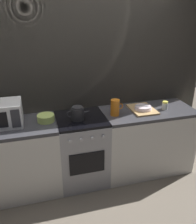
{
  "coord_description": "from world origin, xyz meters",
  "views": [
    {
      "loc": [
        -0.51,
        -2.59,
        2.12
      ],
      "look_at": [
        0.22,
        0.0,
        0.95
      ],
      "focal_mm": 38.65,
      "sensor_mm": 36.0,
      "label": 1
    }
  ],
  "objects_px": {
    "stove_unit": "(82,150)",
    "kettle": "(78,113)",
    "pitcher": "(115,107)",
    "microwave": "(1,114)",
    "spice_jar": "(165,105)",
    "mixing_bowl": "(46,118)",
    "dish_pile": "(143,109)"
  },
  "relations": [
    {
      "from": "mixing_bowl",
      "to": "kettle",
      "type": "bearing_deg",
      "value": -9.51
    },
    {
      "from": "stove_unit",
      "to": "microwave",
      "type": "height_order",
      "value": "microwave"
    },
    {
      "from": "kettle",
      "to": "mixing_bowl",
      "type": "bearing_deg",
      "value": 170.49
    },
    {
      "from": "mixing_bowl",
      "to": "spice_jar",
      "type": "xyz_separation_m",
      "value": [
        1.53,
        -0.05,
        0.01
      ]
    },
    {
      "from": "kettle",
      "to": "pitcher",
      "type": "height_order",
      "value": "pitcher"
    },
    {
      "from": "microwave",
      "to": "spice_jar",
      "type": "height_order",
      "value": "microwave"
    },
    {
      "from": "stove_unit",
      "to": "kettle",
      "type": "relative_size",
      "value": 3.16
    },
    {
      "from": "kettle",
      "to": "dish_pile",
      "type": "bearing_deg",
      "value": 3.58
    },
    {
      "from": "microwave",
      "to": "spice_jar",
      "type": "xyz_separation_m",
      "value": [
        2.01,
        -0.08,
        -0.08
      ]
    },
    {
      "from": "stove_unit",
      "to": "pitcher",
      "type": "relative_size",
      "value": 4.5
    },
    {
      "from": "pitcher",
      "to": "dish_pile",
      "type": "xyz_separation_m",
      "value": [
        0.4,
        0.04,
        -0.08
      ]
    },
    {
      "from": "kettle",
      "to": "mixing_bowl",
      "type": "xyz_separation_m",
      "value": [
        -0.37,
        0.06,
        -0.04
      ]
    },
    {
      "from": "spice_jar",
      "to": "dish_pile",
      "type": "bearing_deg",
      "value": 172.69
    },
    {
      "from": "dish_pile",
      "to": "stove_unit",
      "type": "bearing_deg",
      "value": -179.22
    },
    {
      "from": "microwave",
      "to": "pitcher",
      "type": "distance_m",
      "value": 1.32
    },
    {
      "from": "stove_unit",
      "to": "pitcher",
      "type": "height_order",
      "value": "pitcher"
    },
    {
      "from": "microwave",
      "to": "dish_pile",
      "type": "height_order",
      "value": "microwave"
    },
    {
      "from": "stove_unit",
      "to": "spice_jar",
      "type": "bearing_deg",
      "value": -1.38
    },
    {
      "from": "mixing_bowl",
      "to": "dish_pile",
      "type": "height_order",
      "value": "mixing_bowl"
    },
    {
      "from": "pitcher",
      "to": "mixing_bowl",
      "type": "bearing_deg",
      "value": 176.46
    },
    {
      "from": "mixing_bowl",
      "to": "dish_pile",
      "type": "relative_size",
      "value": 0.5
    },
    {
      "from": "pitcher",
      "to": "microwave",
      "type": "bearing_deg",
      "value": 176.35
    },
    {
      "from": "kettle",
      "to": "pitcher",
      "type": "bearing_deg",
      "value": 1.17
    },
    {
      "from": "stove_unit",
      "to": "kettle",
      "type": "height_order",
      "value": "kettle"
    },
    {
      "from": "mixing_bowl",
      "to": "dish_pile",
      "type": "bearing_deg",
      "value": -0.33
    },
    {
      "from": "mixing_bowl",
      "to": "pitcher",
      "type": "xyz_separation_m",
      "value": [
        0.83,
        -0.05,
        0.06
      ]
    },
    {
      "from": "spice_jar",
      "to": "pitcher",
      "type": "bearing_deg",
      "value": -179.47
    },
    {
      "from": "dish_pile",
      "to": "mixing_bowl",
      "type": "bearing_deg",
      "value": 179.67
    },
    {
      "from": "spice_jar",
      "to": "stove_unit",
      "type": "bearing_deg",
      "value": 178.62
    },
    {
      "from": "mixing_bowl",
      "to": "pitcher",
      "type": "bearing_deg",
      "value": -3.54
    },
    {
      "from": "microwave",
      "to": "kettle",
      "type": "height_order",
      "value": "microwave"
    },
    {
      "from": "pitcher",
      "to": "spice_jar",
      "type": "bearing_deg",
      "value": 0.53
    }
  ]
}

